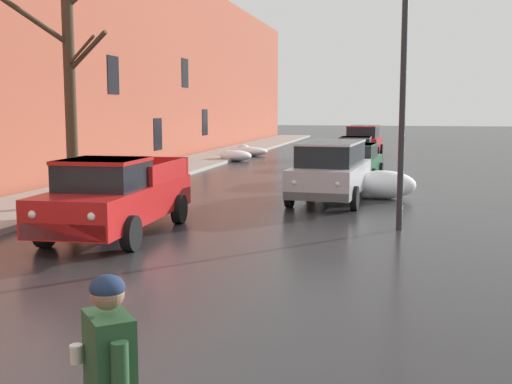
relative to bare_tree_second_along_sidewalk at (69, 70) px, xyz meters
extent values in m
cube|color=gray|center=(-1.38, 7.46, -3.76)|extent=(3.06, 80.00, 0.15)
cube|color=#9E4C38|center=(-3.41, 7.46, 1.28)|extent=(0.60, 80.00, 10.22)
cube|color=black|center=(-3.12, 14.55, -2.32)|extent=(0.08, 1.10, 1.60)
cube|color=black|center=(-3.12, 22.67, -1.90)|extent=(0.08, 1.10, 1.60)
cube|color=black|center=(-3.12, 9.51, 0.37)|extent=(0.08, 1.10, 1.60)
cube|color=black|center=(-3.12, 18.93, 0.94)|extent=(0.08, 1.10, 1.60)
ellipsoid|color=white|center=(0.10, 21.10, -3.56)|extent=(2.21, 1.14, 0.53)
ellipsoid|color=white|center=(-0.54, 21.15, -3.63)|extent=(0.49, 0.41, 0.41)
ellipsoid|color=white|center=(-0.31, 21.25, -3.49)|extent=(0.82, 0.68, 0.68)
ellipsoid|color=white|center=(8.29, 4.32, -3.39)|extent=(2.03, 1.18, 0.88)
ellipsoid|color=white|center=(7.84, 4.23, -3.46)|extent=(0.88, 0.73, 0.73)
ellipsoid|color=white|center=(0.27, 17.18, -3.54)|extent=(1.70, 1.30, 0.59)
ellipsoid|color=white|center=(0.37, 17.23, -3.53)|extent=(0.71, 0.59, 0.59)
ellipsoid|color=white|center=(-0.21, 17.30, -3.54)|extent=(0.70, 0.58, 0.58)
cylinder|color=#423323|center=(-0.02, 0.05, -0.15)|extent=(0.31, 0.31, 7.35)
cylinder|color=#423323|center=(-0.50, -0.77, 1.22)|extent=(1.11, 1.79, 1.15)
cylinder|color=#423323|center=(0.60, -0.45, 0.47)|extent=(1.31, 1.09, 0.68)
cylinder|color=#423323|center=(0.60, -0.11, 0.48)|extent=(1.35, 0.47, 1.07)
cube|color=red|center=(2.64, -2.90, -3.09)|extent=(1.96, 5.32, 0.76)
cube|color=black|center=(2.66, -3.64, -2.39)|extent=(1.64, 1.73, 0.64)
cube|color=red|center=(2.66, -3.64, -2.11)|extent=(1.68, 1.79, 0.08)
cube|color=red|center=(3.47, -1.82, -2.49)|extent=(0.17, 2.53, 0.44)
cube|color=red|center=(1.76, -1.87, -2.49)|extent=(0.17, 2.53, 0.44)
cube|color=red|center=(2.57, -0.31, -2.49)|extent=(1.71, 0.15, 0.44)
cube|color=#B7B7BC|center=(2.72, -5.47, -3.29)|extent=(1.72, 0.17, 0.32)
sphere|color=white|center=(3.31, -5.49, -2.97)|extent=(0.16, 0.16, 0.16)
sphere|color=white|center=(2.13, -5.53, -2.97)|extent=(0.16, 0.16, 0.16)
cylinder|color=black|center=(3.61, -4.45, -3.47)|extent=(0.24, 0.73, 0.72)
cylinder|color=black|center=(1.76, -4.51, -3.47)|extent=(0.24, 0.73, 0.72)
cylinder|color=black|center=(3.52, -1.29, -3.47)|extent=(0.24, 0.73, 0.72)
cylinder|color=black|center=(1.67, -1.34, -3.47)|extent=(0.24, 0.73, 0.72)
cube|color=#B7B7BC|center=(6.77, 3.25, -3.09)|extent=(2.16, 4.90, 0.80)
cube|color=black|center=(6.78, 3.30, -2.35)|extent=(1.80, 3.45, 0.68)
cube|color=#B7B7BC|center=(6.78, 3.30, -2.04)|extent=(1.84, 3.52, 0.06)
cube|color=#525254|center=(6.60, 0.92, -3.37)|extent=(1.78, 0.25, 0.22)
cube|color=#525254|center=(6.94, 5.59, -3.37)|extent=(1.78, 0.25, 0.22)
cylinder|color=black|center=(7.59, 1.71, -3.49)|extent=(0.23, 0.69, 0.68)
cylinder|color=black|center=(5.74, 1.84, -3.49)|extent=(0.23, 0.69, 0.68)
cylinder|color=black|center=(7.81, 4.66, -3.49)|extent=(0.23, 0.69, 0.68)
cylinder|color=black|center=(5.95, 4.80, -3.49)|extent=(0.23, 0.69, 0.68)
sphere|color=silver|center=(7.19, 0.84, -3.01)|extent=(0.14, 0.14, 0.14)
sphere|color=silver|center=(6.01, 0.93, -3.01)|extent=(0.14, 0.14, 0.14)
cube|color=#1E5633|center=(7.06, 9.46, -3.23)|extent=(2.04, 4.37, 0.60)
cube|color=black|center=(7.08, 9.67, -2.67)|extent=(1.64, 2.32, 0.52)
cube|color=#1E5633|center=(7.08, 9.67, -2.44)|extent=(1.68, 2.37, 0.06)
cube|color=black|center=(6.90, 7.39, -3.41)|extent=(1.68, 0.25, 0.22)
cube|color=black|center=(7.22, 11.53, -3.41)|extent=(1.68, 0.25, 0.22)
cylinder|color=black|center=(7.83, 8.08, -3.53)|extent=(0.23, 0.61, 0.60)
cylinder|color=black|center=(6.08, 8.22, -3.53)|extent=(0.23, 0.61, 0.60)
cylinder|color=black|center=(8.04, 10.71, -3.53)|extent=(0.23, 0.61, 0.60)
cylinder|color=black|center=(6.29, 10.84, -3.53)|extent=(0.23, 0.61, 0.60)
sphere|color=silver|center=(7.45, 7.32, -3.15)|extent=(0.14, 0.14, 0.14)
sphere|color=silver|center=(6.34, 7.41, -3.15)|extent=(0.14, 0.14, 0.14)
cube|color=slate|center=(6.66, 15.56, -3.23)|extent=(1.69, 3.88, 0.60)
cube|color=black|center=(6.67, 15.76, -2.67)|extent=(1.44, 2.02, 0.52)
cube|color=slate|center=(6.67, 15.76, -2.44)|extent=(1.48, 2.06, 0.06)
cube|color=#303032|center=(6.66, 13.68, -3.41)|extent=(1.63, 0.13, 0.22)
cube|color=#303032|center=(6.67, 17.45, -3.41)|extent=(1.63, 0.13, 0.22)
cylinder|color=black|center=(7.51, 14.36, -3.53)|extent=(0.18, 0.60, 0.60)
cylinder|color=black|center=(5.81, 14.37, -3.53)|extent=(0.18, 0.60, 0.60)
cylinder|color=black|center=(7.52, 16.76, -3.53)|extent=(0.18, 0.60, 0.60)
cylinder|color=black|center=(5.82, 16.77, -3.53)|extent=(0.18, 0.60, 0.60)
sphere|color=silver|center=(7.20, 13.65, -3.15)|extent=(0.14, 0.14, 0.14)
sphere|color=silver|center=(6.11, 13.65, -3.15)|extent=(0.14, 0.14, 0.14)
cube|color=red|center=(6.72, 21.68, -3.09)|extent=(2.03, 4.78, 0.80)
cube|color=black|center=(6.72, 21.73, -2.35)|extent=(1.71, 3.36, 0.68)
cube|color=red|center=(6.72, 21.73, -2.04)|extent=(1.75, 3.42, 0.06)
cube|color=#520B0B|center=(6.63, 19.38, -3.37)|extent=(1.81, 0.19, 0.22)
cube|color=#520B0B|center=(6.81, 23.98, -3.37)|extent=(1.81, 0.19, 0.22)
cylinder|color=black|center=(7.60, 20.18, -3.49)|extent=(0.21, 0.69, 0.68)
cylinder|color=black|center=(5.72, 20.26, -3.49)|extent=(0.21, 0.69, 0.68)
cylinder|color=black|center=(7.72, 23.10, -3.49)|extent=(0.21, 0.69, 0.68)
cylinder|color=black|center=(5.84, 23.18, -3.49)|extent=(0.21, 0.69, 0.68)
sphere|color=silver|center=(7.23, 19.32, -3.01)|extent=(0.14, 0.14, 0.14)
sphere|color=silver|center=(6.03, 19.37, -3.01)|extent=(0.14, 0.14, 0.14)
cube|color=#234728|center=(6.94, -12.48, -2.65)|extent=(0.47, 0.49, 0.64)
cylinder|color=#234728|center=(6.78, -12.28, -2.71)|extent=(0.15, 0.15, 0.56)
sphere|color=#8E664C|center=(6.94, -12.48, -2.19)|extent=(0.22, 0.22, 0.22)
ellipsoid|color=#1E2D4C|center=(6.94, -12.48, -2.15)|extent=(0.23, 0.23, 0.17)
cylinder|color=beige|center=(6.70, -12.47, -2.63)|extent=(0.11, 0.11, 0.11)
cylinder|color=silver|center=(6.70, -12.47, -2.57)|extent=(0.12, 0.12, 0.02)
cylinder|color=#28282D|center=(8.80, -1.01, -1.05)|extent=(0.14, 0.14, 5.56)
camera|label=1|loc=(8.75, -16.22, -1.01)|focal=45.49mm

